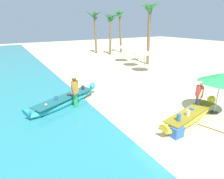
{
  "coord_description": "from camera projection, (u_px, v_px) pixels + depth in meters",
  "views": [
    {
      "loc": [
        -6.23,
        -5.25,
        4.14
      ],
      "look_at": [
        -1.66,
        2.36,
        0.9
      ],
      "focal_mm": 29.26,
      "sensor_mm": 36.0,
      "label": 1
    }
  ],
  "objects": [
    {
      "name": "ground_plane",
      "position": [
        167.0,
        116.0,
        8.67
      ],
      "size": [
        80.0,
        80.0,
        0.0
      ],
      "primitive_type": "plane",
      "color": "beige"
    },
    {
      "name": "boat_yellow_foreground",
      "position": [
        191.0,
        116.0,
        8.09
      ],
      "size": [
        4.33,
        1.36,
        0.79
      ],
      "color": "yellow",
      "rests_on": "ground"
    },
    {
      "name": "boat_cyan_midground",
      "position": [
        65.0,
        101.0,
        9.64
      ],
      "size": [
        4.39,
        2.53,
        0.79
      ],
      "color": "#33B2BC",
      "rests_on": "ground"
    },
    {
      "name": "person_vendor_hatted",
      "position": [
        75.0,
        89.0,
        9.01
      ],
      "size": [
        0.53,
        0.54,
        1.82
      ],
      "color": "green",
      "rests_on": "ground"
    },
    {
      "name": "person_tourist_customer",
      "position": [
        199.0,
        96.0,
        8.57
      ],
      "size": [
        0.47,
        0.55,
        1.65
      ],
      "color": "#333842",
      "rests_on": "ground"
    },
    {
      "name": "patio_umbrella_large",
      "position": [
        221.0,
        78.0,
        8.3
      ],
      "size": [
        1.97,
        1.97,
        2.03
      ],
      "color": "#B7B7BC",
      "rests_on": "ground"
    },
    {
      "name": "parasol_row_0",
      "position": [
        145.0,
        52.0,
        15.98
      ],
      "size": [
        1.6,
        1.6,
        1.91
      ],
      "color": "#8E6B47",
      "rests_on": "ground"
    },
    {
      "name": "parasol_row_1",
      "position": [
        135.0,
        49.0,
        18.02
      ],
      "size": [
        1.6,
        1.6,
        1.91
      ],
      "color": "#8E6B47",
      "rests_on": "ground"
    },
    {
      "name": "parasol_row_2",
      "position": [
        124.0,
        46.0,
        20.28
      ],
      "size": [
        1.6,
        1.6,
        1.91
      ],
      "color": "#8E6B47",
      "rests_on": "ground"
    },
    {
      "name": "palm_tree_tall_inland",
      "position": [
        111.0,
        22.0,
        23.93
      ],
      "size": [
        2.81,
        2.74,
        5.46
      ],
      "color": "brown",
      "rests_on": "ground"
    },
    {
      "name": "palm_tree_leaning_seaward",
      "position": [
        150.0,
        13.0,
        17.69
      ],
      "size": [
        2.84,
        2.55,
        6.14
      ],
      "color": "brown",
      "rests_on": "ground"
    },
    {
      "name": "palm_tree_mid_cluster",
      "position": [
        120.0,
        18.0,
        25.51
      ],
      "size": [
        2.35,
        2.55,
        6.07
      ],
      "color": "brown",
      "rests_on": "ground"
    },
    {
      "name": "palm_tree_far_behind",
      "position": [
        94.0,
        19.0,
        24.94
      ],
      "size": [
        2.59,
        2.83,
        5.81
      ],
      "color": "brown",
      "rests_on": "ground"
    },
    {
      "name": "cooler_box",
      "position": [
        177.0,
        132.0,
        6.99
      ],
      "size": [
        0.47,
        0.33,
        0.43
      ],
      "primitive_type": "cube",
      "rotation": [
        0.0,
        0.0,
        0.02
      ],
      "color": "blue",
      "rests_on": "ground"
    },
    {
      "name": "paddle",
      "position": [
        224.0,
        133.0,
        7.27
      ],
      "size": [
        0.65,
        1.62,
        0.05
      ],
      "color": "#8E6B47",
      "rests_on": "ground"
    }
  ]
}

